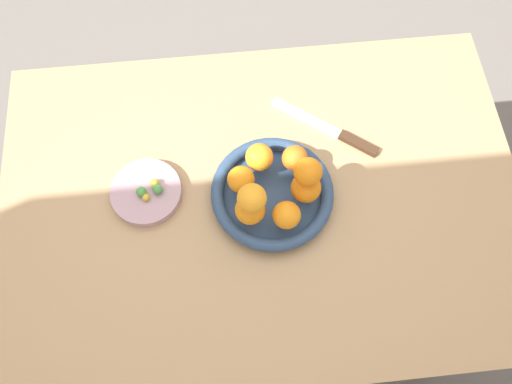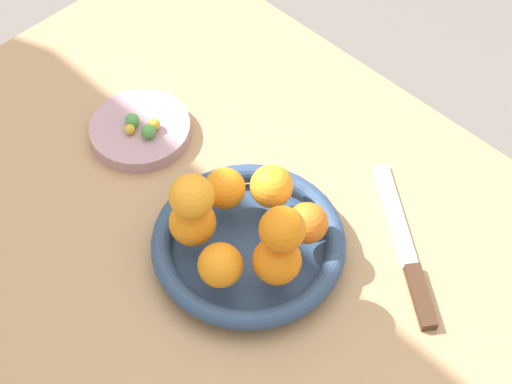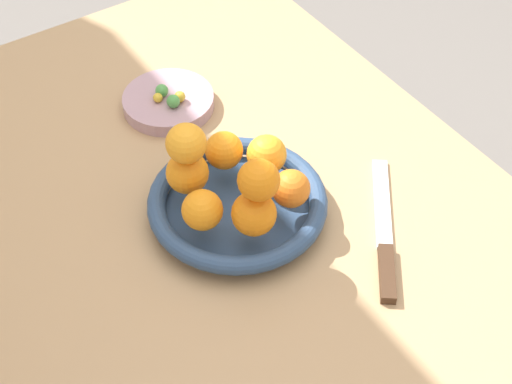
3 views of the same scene
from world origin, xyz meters
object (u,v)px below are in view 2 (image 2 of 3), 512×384
at_px(candy_ball_0, 154,125).
at_px(knife, 408,256).
at_px(candy_dish, 140,130).
at_px(orange_7, 192,196).
at_px(orange_6, 282,229).
at_px(dining_table, 239,278).
at_px(orange_0, 277,260).
at_px(orange_5, 220,265).
at_px(candy_ball_2, 132,120).
at_px(fruit_bowl, 250,243).
at_px(orange_1, 307,223).
at_px(candy_ball_1, 130,129).
at_px(candy_ball_3, 148,132).
at_px(orange_3, 225,188).
at_px(orange_2, 273,188).
at_px(orange_4, 193,223).

height_order(candy_ball_0, knife, candy_ball_0).
xyz_separation_m(candy_dish, orange_7, (-0.21, 0.08, 0.12)).
bearing_deg(orange_6, candy_ball_0, -9.59).
bearing_deg(dining_table, orange_0, 170.25).
distance_m(orange_5, candy_ball_2, 0.30).
relative_size(fruit_bowl, orange_1, 4.76).
relative_size(candy_ball_0, candy_ball_1, 1.16).
height_order(dining_table, orange_0, orange_0).
relative_size(fruit_bowl, candy_ball_0, 13.98).
xyz_separation_m(orange_5, candy_ball_3, (0.25, -0.09, -0.04)).
xyz_separation_m(orange_0, orange_3, (0.13, -0.03, -0.00)).
height_order(orange_6, orange_7, same).
relative_size(orange_3, orange_7, 0.99).
height_order(orange_5, candy_ball_3, orange_5).
relative_size(orange_2, orange_5, 1.03).
xyz_separation_m(candy_dish, orange_6, (-0.32, 0.04, 0.12)).
xyz_separation_m(orange_2, knife, (-0.17, -0.08, -0.06)).
relative_size(orange_4, orange_5, 1.08).
xyz_separation_m(orange_0, orange_5, (0.04, 0.05, -0.00)).
bearing_deg(orange_1, candy_ball_3, 5.03).
bearing_deg(orange_3, candy_ball_0, -8.47).
relative_size(orange_7, candy_ball_1, 3.57).
relative_size(dining_table, candy_dish, 7.46).
distance_m(orange_3, orange_7, 0.09).
height_order(orange_0, orange_4, same).
bearing_deg(candy_dish, orange_1, -176.23).
relative_size(candy_ball_0, candy_ball_3, 0.84).
relative_size(orange_1, candy_ball_3, 2.47).
xyz_separation_m(dining_table, orange_4, (0.03, 0.05, 0.16)).
distance_m(dining_table, orange_1, 0.18).
height_order(orange_7, candy_ball_2, orange_7).
bearing_deg(dining_table, orange_5, 120.77).
xyz_separation_m(orange_0, orange_1, (0.01, -0.07, -0.00)).
relative_size(fruit_bowl, orange_4, 4.23).
height_order(orange_7, candy_ball_3, orange_7).
xyz_separation_m(dining_table, candy_ball_2, (0.24, -0.03, 0.12)).
bearing_deg(orange_7, candy_ball_3, -22.56).
height_order(dining_table, candy_ball_2, candy_ball_2).
height_order(orange_6, candy_ball_1, orange_6).
height_order(fruit_bowl, knife, fruit_bowl).
distance_m(candy_ball_0, candy_ball_3, 0.02).
bearing_deg(orange_0, orange_2, -43.67).
bearing_deg(orange_2, candy_ball_2, 8.17).
relative_size(orange_2, candy_ball_0, 3.15).
height_order(orange_2, candy_ball_1, orange_2).
xyz_separation_m(fruit_bowl, candy_ball_2, (0.27, -0.02, 0.01)).
distance_m(orange_5, orange_7, 0.09).
bearing_deg(orange_4, orange_6, -159.58).
height_order(orange_6, candy_ball_0, orange_6).
bearing_deg(fruit_bowl, candy_ball_3, -6.63).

